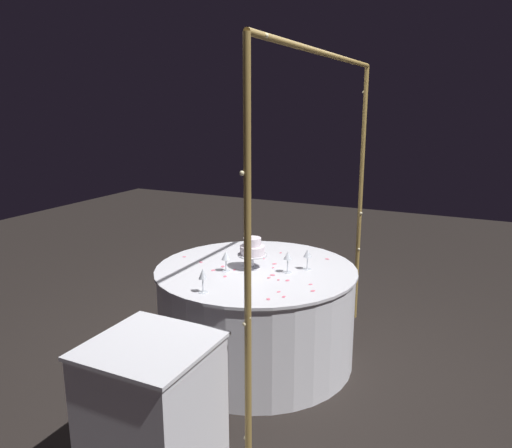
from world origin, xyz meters
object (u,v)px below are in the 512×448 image
Objects in this scene: side_table at (153,414)px; wine_glass_2 at (226,257)px; wine_glass_1 at (288,257)px; wine_glass_0 at (203,275)px; main_table at (256,314)px; tiered_cake at (252,249)px; wine_glass_3 at (308,254)px; decorative_arch at (322,172)px.

wine_glass_2 is at bearing -168.19° from side_table.
wine_glass_1 is 1.05× the size of wine_glass_2.
wine_glass_1 is at bearing 150.42° from wine_glass_0.
tiered_cake reaches higher than main_table.
wine_glass_1 is 1.01× the size of wine_glass_3.
wine_glass_2 is 0.60m from wine_glass_3.
wine_glass_3 is (-0.73, 0.44, -0.00)m from wine_glass_0.
wine_glass_2 is 0.96× the size of wine_glass_3.
tiered_cake reaches higher than wine_glass_2.
decorative_arch is at bearing 90.12° from main_table.
wine_glass_2 is (-1.22, -0.26, 0.46)m from side_table.
wine_glass_0 is 0.69m from wine_glass_1.
decorative_arch is 13.91× the size of wine_glass_0.
wine_glass_1 is (-1.39, 0.16, 0.46)m from side_table.
wine_glass_3 is at bearing 111.30° from tiered_cake.
decorative_arch reaches higher than tiered_cake.
tiered_cake is (0.01, -0.02, 0.52)m from main_table.
wine_glass_0 is at bearing -29.58° from wine_glass_1.
wine_glass_2 is at bearing -170.38° from wine_glass_0.
main_table is 9.24× the size of wine_glass_0.
decorative_arch is at bearing 91.76° from tiered_cake.
wine_glass_1 reaches higher than wine_glass_2.
main_table is at bearing 171.39° from wine_glass_0.
tiered_cake is at bearing -57.31° from main_table.
wine_glass_0 reaches higher than wine_glass_3.
wine_glass_0 reaches higher than wine_glass_1.
decorative_arch is 1.22m from main_table.
main_table is 9.65× the size of wine_glass_3.
wine_glass_2 is (0.16, -0.65, -0.63)m from decorative_arch.
wine_glass_1 reaches higher than main_table.
wine_glass_0 is at bearing -166.99° from side_table.
wine_glass_2 is at bearing -75.95° from decorative_arch.
wine_glass_3 is at bearing 110.48° from main_table.
decorative_arch reaches higher than main_table.
wine_glass_3 is (-0.13, 0.35, 0.49)m from main_table.
side_table is 4.87× the size of wine_glass_0.
side_table is at bearing -15.94° from decorative_arch.
decorative_arch is at bearing 88.90° from wine_glass_1.
wine_glass_3 is at bearing 148.56° from wine_glass_0.
wine_glass_0 is 1.03× the size of wine_glass_1.
wine_glass_3 is (-0.13, 0.10, -0.00)m from wine_glass_1.
tiered_cake reaches higher than wine_glass_1.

